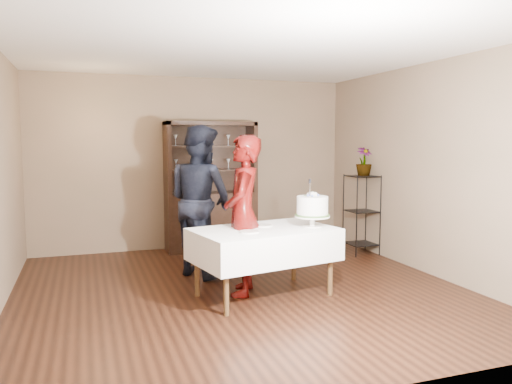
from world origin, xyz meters
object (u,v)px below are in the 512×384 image
plant_etagere (362,211)px  man (201,201)px  woman (243,215)px  cake_table (264,245)px  china_hutch (211,207)px  potted_plant (364,162)px  cake (312,208)px

plant_etagere → man: size_ratio=0.63×
woman → plant_etagere: bearing=141.5°
man → cake_table: bearing=174.4°
plant_etagere → cake_table: plant_etagere is taller
china_hutch → man: china_hutch is taller
plant_etagere → woman: bearing=-150.3°
china_hutch → cake_table: size_ratio=1.20×
potted_plant → woman: bearing=-150.7°
plant_etagere → man: man is taller
cake → potted_plant: (1.57, 1.52, 0.43)m
plant_etagere → china_hutch: bearing=153.2°
cake_table → china_hutch: bearing=89.4°
china_hutch → cake_table: china_hutch is taller
man → potted_plant: bearing=-110.3°
china_hutch → cake: bearing=-78.6°
cake_table → man: size_ratio=0.87×
cake_table → woman: (-0.19, 0.16, 0.31)m
cake → potted_plant: potted_plant is taller
cake → china_hutch: bearing=101.4°
cake_table → man: (-0.46, 1.11, 0.38)m
plant_etagere → woman: size_ratio=0.67×
potted_plant → cake_table: bearing=-145.5°
china_hutch → cake_table: 2.52m
cake_table → plant_etagere: bearing=34.9°
china_hutch → woman: china_hutch is taller
man → potted_plant: 2.63m
plant_etagere → cake: 2.21m
cake → potted_plant: 2.23m
woman → potted_plant: woman is taller
cake_table → potted_plant: potted_plant is taller
china_hutch → potted_plant: 2.46m
potted_plant → plant_etagere: bearing=137.6°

